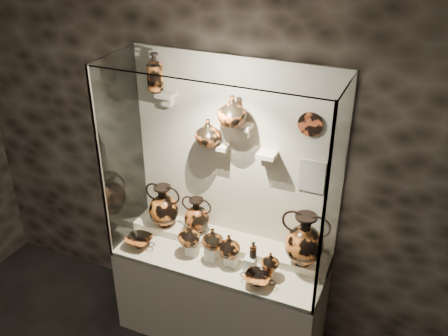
% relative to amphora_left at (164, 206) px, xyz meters
% --- Properties ---
extents(wall_back, '(5.00, 0.02, 3.20)m').
position_rel_amphora_left_xyz_m(wall_back, '(0.58, 0.18, 0.51)').
color(wall_back, black).
rests_on(wall_back, ground).
extents(plinth, '(1.70, 0.60, 0.80)m').
position_rel_amphora_left_xyz_m(plinth, '(0.58, -0.14, -0.69)').
color(plinth, beige).
rests_on(plinth, floor).
extents(front_tier, '(1.68, 0.58, 0.03)m').
position_rel_amphora_left_xyz_m(front_tier, '(0.58, -0.14, -0.28)').
color(front_tier, beige).
rests_on(front_tier, plinth).
extents(rear_tier, '(1.70, 0.25, 0.10)m').
position_rel_amphora_left_xyz_m(rear_tier, '(0.58, 0.04, -0.24)').
color(rear_tier, beige).
rests_on(rear_tier, plinth).
extents(back_panel, '(1.70, 0.03, 1.60)m').
position_rel_amphora_left_xyz_m(back_panel, '(0.58, 0.18, 0.51)').
color(back_panel, beige).
rests_on(back_panel, plinth).
extents(glass_front, '(1.70, 0.01, 1.60)m').
position_rel_amphora_left_xyz_m(glass_front, '(0.58, -0.43, 0.51)').
color(glass_front, white).
rests_on(glass_front, plinth).
extents(glass_left, '(0.01, 0.60, 1.60)m').
position_rel_amphora_left_xyz_m(glass_left, '(-0.27, -0.14, 0.51)').
color(glass_left, white).
rests_on(glass_left, plinth).
extents(glass_right, '(0.01, 0.60, 1.60)m').
position_rel_amphora_left_xyz_m(glass_right, '(1.43, -0.14, 0.51)').
color(glass_right, white).
rests_on(glass_right, plinth).
extents(glass_top, '(1.70, 0.60, 0.01)m').
position_rel_amphora_left_xyz_m(glass_top, '(0.58, -0.14, 1.31)').
color(glass_top, white).
rests_on(glass_top, back_panel).
extents(frame_post_left, '(0.02, 0.02, 1.60)m').
position_rel_amphora_left_xyz_m(frame_post_left, '(-0.26, -0.43, 0.51)').
color(frame_post_left, gray).
rests_on(frame_post_left, plinth).
extents(frame_post_right, '(0.02, 0.02, 1.60)m').
position_rel_amphora_left_xyz_m(frame_post_right, '(1.42, -0.43, 0.51)').
color(frame_post_right, gray).
rests_on(frame_post_right, plinth).
extents(pedestal_a, '(0.09, 0.09, 0.10)m').
position_rel_amphora_left_xyz_m(pedestal_a, '(0.36, -0.19, -0.21)').
color(pedestal_a, silver).
rests_on(pedestal_a, front_tier).
extents(pedestal_b, '(0.09, 0.09, 0.13)m').
position_rel_amphora_left_xyz_m(pedestal_b, '(0.53, -0.19, -0.20)').
color(pedestal_b, silver).
rests_on(pedestal_b, front_tier).
extents(pedestal_c, '(0.09, 0.09, 0.09)m').
position_rel_amphora_left_xyz_m(pedestal_c, '(0.70, -0.19, -0.22)').
color(pedestal_c, silver).
rests_on(pedestal_c, front_tier).
extents(pedestal_d, '(0.09, 0.09, 0.12)m').
position_rel_amphora_left_xyz_m(pedestal_d, '(0.86, -0.19, -0.20)').
color(pedestal_d, silver).
rests_on(pedestal_d, front_tier).
extents(pedestal_e, '(0.09, 0.09, 0.08)m').
position_rel_amphora_left_xyz_m(pedestal_e, '(1.00, -0.19, -0.22)').
color(pedestal_e, silver).
rests_on(pedestal_e, front_tier).
extents(bracket_ul, '(0.14, 0.12, 0.04)m').
position_rel_amphora_left_xyz_m(bracket_ul, '(0.03, 0.10, 0.96)').
color(bracket_ul, beige).
rests_on(bracket_ul, back_panel).
extents(bracket_ca, '(0.14, 0.12, 0.04)m').
position_rel_amphora_left_xyz_m(bracket_ca, '(0.48, 0.10, 0.61)').
color(bracket_ca, beige).
rests_on(bracket_ca, back_panel).
extents(bracket_cb, '(0.10, 0.12, 0.04)m').
position_rel_amphora_left_xyz_m(bracket_cb, '(0.68, 0.10, 0.81)').
color(bracket_cb, beige).
rests_on(bracket_cb, back_panel).
extents(bracket_cc, '(0.14, 0.12, 0.04)m').
position_rel_amphora_left_xyz_m(bracket_cc, '(0.86, 0.10, 0.61)').
color(bracket_cc, beige).
rests_on(bracket_cc, back_panel).
extents(amphora_left, '(0.34, 0.34, 0.38)m').
position_rel_amphora_left_xyz_m(amphora_left, '(0.00, 0.00, 0.00)').
color(amphora_left, orange).
rests_on(amphora_left, rear_tier).
extents(amphora_mid, '(0.30, 0.30, 0.32)m').
position_rel_amphora_left_xyz_m(amphora_mid, '(0.30, 0.03, -0.03)').
color(amphora_mid, '#AA4E1E').
rests_on(amphora_mid, rear_tier).
extents(amphora_right, '(0.39, 0.39, 0.44)m').
position_rel_amphora_left_xyz_m(amphora_right, '(1.23, -0.02, 0.03)').
color(amphora_right, orange).
rests_on(amphora_right, rear_tier).
extents(jug_a, '(0.23, 0.23, 0.19)m').
position_rel_amphora_left_xyz_m(jug_a, '(0.34, -0.20, -0.07)').
color(jug_a, orange).
rests_on(jug_a, pedestal_a).
extents(jug_b, '(0.17, 0.17, 0.18)m').
position_rel_amphora_left_xyz_m(jug_b, '(0.55, -0.20, -0.04)').
color(jug_b, '#AA4E1E').
rests_on(jug_b, pedestal_b).
extents(jug_c, '(0.23, 0.23, 0.19)m').
position_rel_amphora_left_xyz_m(jug_c, '(0.68, -0.19, -0.08)').
color(jug_c, orange).
rests_on(jug_c, pedestal_c).
extents(jug_e, '(0.17, 0.17, 0.14)m').
position_rel_amphora_left_xyz_m(jug_e, '(1.02, -0.20, -0.11)').
color(jug_e, orange).
rests_on(jug_e, pedestal_e).
extents(lekythos_small, '(0.09, 0.09, 0.15)m').
position_rel_amphora_left_xyz_m(lekythos_small, '(0.88, -0.17, -0.06)').
color(lekythos_small, '#AA4E1E').
rests_on(lekythos_small, pedestal_d).
extents(kylix_left, '(0.33, 0.30, 0.11)m').
position_rel_amphora_left_xyz_m(kylix_left, '(-0.09, -0.28, -0.21)').
color(kylix_left, '#AA4E1E').
rests_on(kylix_left, front_tier).
extents(kylix_right, '(0.32, 0.29, 0.11)m').
position_rel_amphora_left_xyz_m(kylix_right, '(0.97, -0.32, -0.21)').
color(kylix_right, orange).
rests_on(kylix_right, front_tier).
extents(lekythos_tall, '(0.15, 0.15, 0.34)m').
position_rel_amphora_left_xyz_m(lekythos_tall, '(-0.05, 0.09, 1.14)').
color(lekythos_tall, orange).
rests_on(lekythos_tall, bracket_ul).
extents(ovoid_vase_a, '(0.25, 0.25, 0.21)m').
position_rel_amphora_left_xyz_m(ovoid_vase_a, '(0.40, 0.05, 0.73)').
color(ovoid_vase_a, '#AA4E1E').
rests_on(ovoid_vase_a, bracket_ca).
extents(ovoid_vase_b, '(0.25, 0.25, 0.23)m').
position_rel_amphora_left_xyz_m(ovoid_vase_b, '(0.60, 0.04, 0.94)').
color(ovoid_vase_b, '#AA4E1E').
rests_on(ovoid_vase_b, bracket_cb).
extents(wall_plate, '(0.18, 0.02, 0.18)m').
position_rel_amphora_left_xyz_m(wall_plate, '(1.15, 0.15, 0.89)').
color(wall_plate, '#AF4522').
rests_on(wall_plate, back_panel).
extents(info_placard, '(0.20, 0.01, 0.26)m').
position_rel_amphora_left_xyz_m(info_placard, '(1.20, 0.16, 0.47)').
color(info_placard, beige).
rests_on(info_placard, back_panel).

